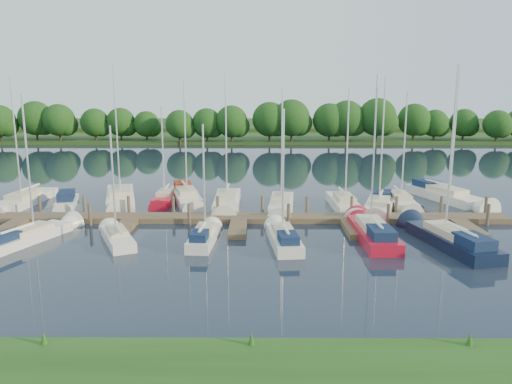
{
  "coord_description": "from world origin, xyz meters",
  "views": [
    {
      "loc": [
        1.42,
        -28.26,
        9.66
      ],
      "look_at": [
        1.24,
        8.0,
        2.2
      ],
      "focal_mm": 35.0,
      "sensor_mm": 36.0,
      "label": 1
    }
  ],
  "objects_px": {
    "sailboat_n_0": "(23,202)",
    "sailboat_s_2": "(204,237)",
    "dock": "(239,220)",
    "motorboat": "(66,203)",
    "sailboat_n_5": "(227,203)"
  },
  "relations": [
    {
      "from": "sailboat_n_0",
      "to": "sailboat_s_2",
      "type": "distance_m",
      "value": 19.64
    },
    {
      "from": "dock",
      "to": "motorboat",
      "type": "relative_size",
      "value": 7.35
    },
    {
      "from": "motorboat",
      "to": "sailboat_n_5",
      "type": "bearing_deg",
      "value": 166.05
    },
    {
      "from": "motorboat",
      "to": "sailboat_s_2",
      "type": "distance_m",
      "value": 16.05
    },
    {
      "from": "dock",
      "to": "sailboat_n_0",
      "type": "distance_m",
      "value": 19.54
    },
    {
      "from": "sailboat_n_0",
      "to": "sailboat_s_2",
      "type": "height_order",
      "value": "sailboat_n_0"
    },
    {
      "from": "sailboat_n_0",
      "to": "sailboat_n_5",
      "type": "bearing_deg",
      "value": -177.75
    },
    {
      "from": "motorboat",
      "to": "sailboat_s_2",
      "type": "bearing_deg",
      "value": 127.7
    },
    {
      "from": "sailboat_n_0",
      "to": "sailboat_n_5",
      "type": "height_order",
      "value": "same"
    },
    {
      "from": "motorboat",
      "to": "dock",
      "type": "bearing_deg",
      "value": 146.41
    },
    {
      "from": "sailboat_s_2",
      "to": "sailboat_n_5",
      "type": "bearing_deg",
      "value": 88.99
    },
    {
      "from": "dock",
      "to": "sailboat_n_5",
      "type": "bearing_deg",
      "value": 103.05
    },
    {
      "from": "dock",
      "to": "sailboat_n_5",
      "type": "height_order",
      "value": "sailboat_n_5"
    },
    {
      "from": "motorboat",
      "to": "sailboat_s_2",
      "type": "height_order",
      "value": "sailboat_s_2"
    },
    {
      "from": "motorboat",
      "to": "sailboat_n_5",
      "type": "xyz_separation_m",
      "value": [
        13.51,
        0.08,
        -0.05
      ]
    }
  ]
}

